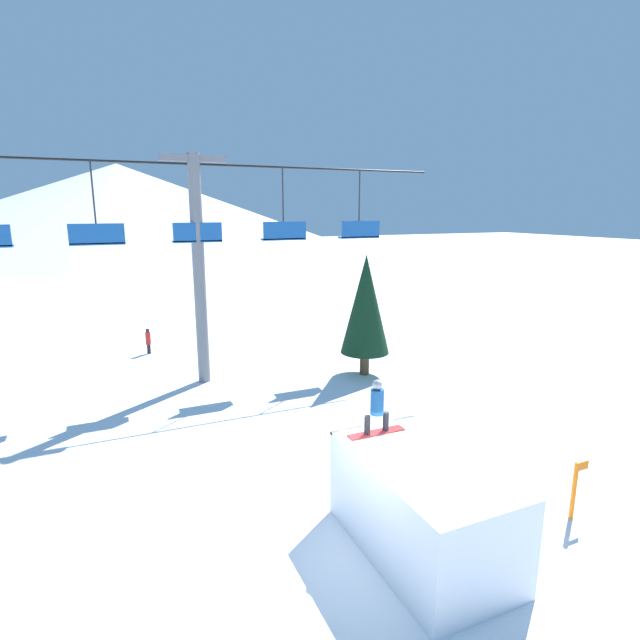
{
  "coord_description": "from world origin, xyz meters",
  "views": [
    {
      "loc": [
        -4.35,
        -7.62,
        6.72
      ],
      "look_at": [
        1.07,
        4.56,
        3.76
      ],
      "focal_mm": 28.0,
      "sensor_mm": 36.0,
      "label": 1
    }
  ],
  "objects_px": {
    "snowboarder": "(377,407)",
    "trail_marker": "(575,488)",
    "pine_tree_near": "(366,305)",
    "distant_skier": "(148,340)",
    "snow_ramp": "(421,506)"
  },
  "relations": [
    {
      "from": "snow_ramp",
      "to": "trail_marker",
      "type": "bearing_deg",
      "value": -7.29
    },
    {
      "from": "snowboarder",
      "to": "distant_skier",
      "type": "distance_m",
      "value": 16.05
    },
    {
      "from": "snow_ramp",
      "to": "distant_skier",
      "type": "relative_size",
      "value": 3.15
    },
    {
      "from": "snow_ramp",
      "to": "snowboarder",
      "type": "bearing_deg",
      "value": 98.39
    },
    {
      "from": "trail_marker",
      "to": "pine_tree_near",
      "type": "bearing_deg",
      "value": 86.66
    },
    {
      "from": "pine_tree_near",
      "to": "distant_skier",
      "type": "height_order",
      "value": "pine_tree_near"
    },
    {
      "from": "pine_tree_near",
      "to": "distant_skier",
      "type": "xyz_separation_m",
      "value": [
        -7.92,
        6.86,
        -2.29
      ]
    },
    {
      "from": "snow_ramp",
      "to": "snowboarder",
      "type": "height_order",
      "value": "snowboarder"
    },
    {
      "from": "trail_marker",
      "to": "distant_skier",
      "type": "bearing_deg",
      "value": 112.65
    },
    {
      "from": "snowboarder",
      "to": "trail_marker",
      "type": "xyz_separation_m",
      "value": [
        3.94,
        -1.92,
        -1.84
      ]
    },
    {
      "from": "snow_ramp",
      "to": "snowboarder",
      "type": "xyz_separation_m",
      "value": [
        -0.21,
        1.44,
        1.58
      ]
    },
    {
      "from": "snowboarder",
      "to": "trail_marker",
      "type": "height_order",
      "value": "snowboarder"
    },
    {
      "from": "distant_skier",
      "to": "snow_ramp",
      "type": "bearing_deg",
      "value": -78.16
    },
    {
      "from": "pine_tree_near",
      "to": "trail_marker",
      "type": "xyz_separation_m",
      "value": [
        -0.62,
        -10.64,
        -2.23
      ]
    },
    {
      "from": "snowboarder",
      "to": "pine_tree_near",
      "type": "bearing_deg",
      "value": 62.36
    }
  ]
}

